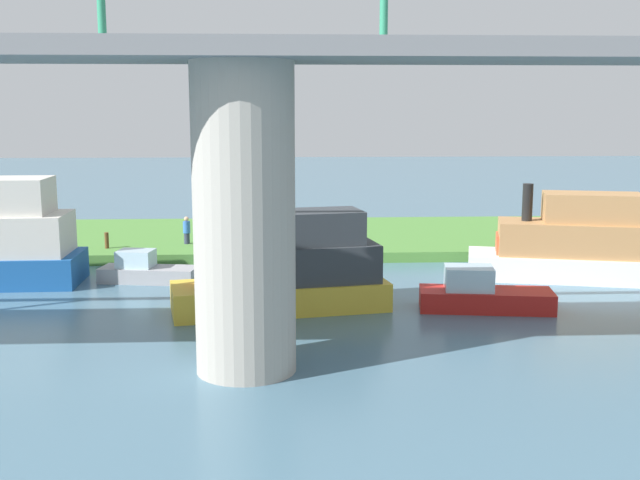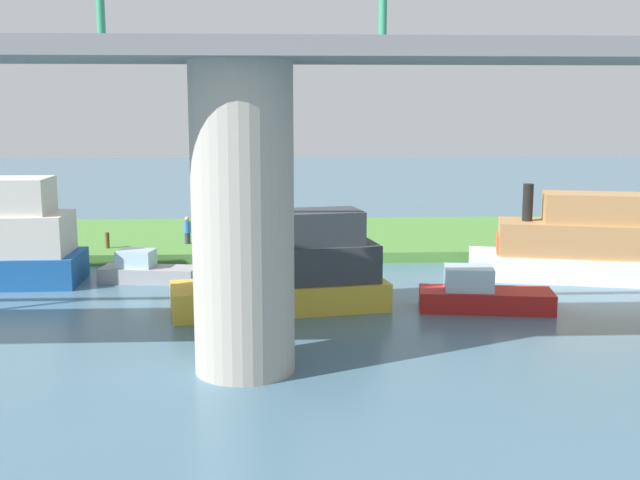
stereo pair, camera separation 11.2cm
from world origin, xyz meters
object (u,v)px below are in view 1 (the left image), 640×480
Objects in this scene: mooring_post at (107,240)px; houseboat_blue at (287,270)px; person_on_bank at (187,230)px; pontoon_yellow at (482,294)px; skiff_small at (571,244)px; bridge_pylon at (244,220)px; motorboat_white at (146,270)px.

houseboat_blue is (-8.76, 10.29, 0.58)m from mooring_post.
pontoon_yellow is at bearing 135.76° from person_on_bank.
houseboat_blue is (-4.98, 11.39, 0.28)m from person_on_bank.
person_on_bank is at bearing -21.79° from skiff_small.
person_on_bank is 3.95m from mooring_post.
bridge_pylon is 18.64m from person_on_bank.
mooring_post is (3.78, 1.10, -0.31)m from person_on_bank.
bridge_pylon reaches higher than motorboat_white.
houseboat_blue reaches higher than person_on_bank.
motorboat_white is at bearing 81.14° from person_on_bank.
motorboat_white is 0.50× the size of skiff_small.
bridge_pylon reaches higher than person_on_bank.
mooring_post is at bearing -33.92° from pontoon_yellow.
skiff_small is (-12.25, -4.50, 0.04)m from houseboat_blue.
pontoon_yellow is at bearing -143.34° from bridge_pylon.
skiff_small is at bearing -136.39° from pontoon_yellow.
person_on_bank is 0.16× the size of skiff_small.
skiff_small reaches higher than houseboat_blue.
motorboat_white is 18.27m from skiff_small.
pontoon_yellow reaches higher than mooring_post.
mooring_post is 13.53m from houseboat_blue.
houseboat_blue reaches higher than mooring_post.
skiff_small is at bearing 164.60° from mooring_post.
houseboat_blue is (-5.99, 4.94, 0.99)m from motorboat_white.
houseboat_blue is at bearing -3.13° from pontoon_yellow.
bridge_pylon is 18.80m from mooring_post.
person_on_bank is 16.90m from pontoon_yellow.
person_on_bank is 1.77× the size of mooring_post.
person_on_bank is at bearing -44.24° from pontoon_yellow.
pontoon_yellow is (-12.10, 11.78, -0.63)m from person_on_bank.
skiff_small is (-21.01, 5.79, 0.63)m from mooring_post.
motorboat_white is at bearing -39.51° from houseboat_blue.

